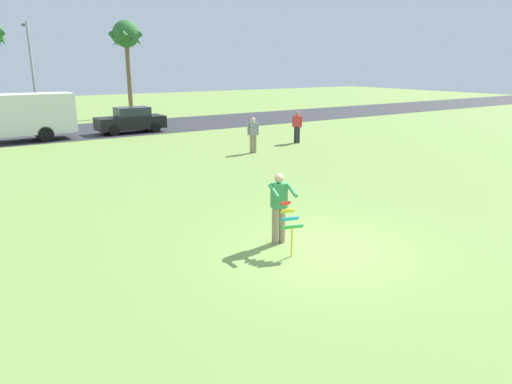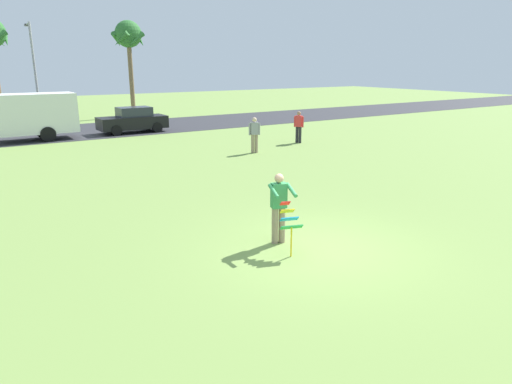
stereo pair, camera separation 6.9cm
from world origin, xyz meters
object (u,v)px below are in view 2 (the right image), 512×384
(person_walker_near, at_px, (299,126))
(streetlight_pole, at_px, (34,67))
(kite_held, at_px, (289,221))
(parked_car_black, at_px, (133,120))
(parked_truck_white_box, at_px, (20,116))
(palm_tree_centre_far, at_px, (128,38))
(person_walker_far, at_px, (254,134))
(person_kite_flyer, at_px, (279,206))

(person_walker_near, bearing_deg, streetlight_pole, 122.66)
(kite_held, bearing_deg, person_walker_near, 51.23)
(parked_car_black, height_order, streetlight_pole, streetlight_pole)
(parked_truck_white_box, bearing_deg, parked_car_black, 0.01)
(parked_truck_white_box, xyz_separation_m, palm_tree_centre_far, (9.44, 9.05, 4.80))
(parked_truck_white_box, xyz_separation_m, parked_car_black, (6.38, 0.00, -0.64))
(palm_tree_centre_far, distance_m, person_walker_far, 19.79)
(person_kite_flyer, relative_size, person_walker_far, 1.00)
(kite_held, distance_m, person_walker_far, 12.55)
(person_kite_flyer, relative_size, parked_car_black, 0.41)
(parked_truck_white_box, bearing_deg, person_walker_far, -47.77)
(streetlight_pole, relative_size, person_walker_near, 4.05)
(parked_truck_white_box, xyz_separation_m, person_walker_far, (9.09, -10.01, -0.48))
(kite_held, bearing_deg, streetlight_pole, 91.74)
(kite_held, distance_m, parked_car_black, 21.25)
(kite_held, relative_size, parked_car_black, 0.28)
(parked_car_black, xyz_separation_m, palm_tree_centre_far, (3.06, 9.05, 5.44))
(parked_car_black, bearing_deg, palm_tree_centre_far, 71.34)
(kite_held, bearing_deg, person_walker_far, 60.88)
(streetlight_pole, relative_size, person_walker_far, 4.05)
(palm_tree_centre_far, bearing_deg, parked_car_black, -108.66)
(parked_truck_white_box, relative_size, person_walker_far, 3.89)
(parked_car_black, bearing_deg, parked_truck_white_box, -179.99)
(streetlight_pole, bearing_deg, person_walker_far, -68.48)
(kite_held, relative_size, person_walker_near, 0.68)
(streetlight_pole, bearing_deg, palm_tree_centre_far, 10.72)
(person_kite_flyer, bearing_deg, kite_held, -105.99)
(person_kite_flyer, height_order, streetlight_pole, streetlight_pole)
(streetlight_pole, height_order, person_walker_near, streetlight_pole)
(person_kite_flyer, bearing_deg, parked_car_black, 81.03)
(parked_truck_white_box, bearing_deg, person_walker_near, -34.87)
(parked_truck_white_box, xyz_separation_m, streetlight_pole, (2.11, 7.67, 2.59))
(person_kite_flyer, distance_m, parked_truck_white_box, 20.55)
(streetlight_pole, xyz_separation_m, person_walker_near, (10.60, -16.53, -3.06))
(parked_car_black, distance_m, palm_tree_centre_far, 11.00)
(person_kite_flyer, xyz_separation_m, palm_tree_centre_far, (6.26, 29.36, 5.26))
(kite_held, xyz_separation_m, parked_truck_white_box, (-2.98, 20.97, 0.61))
(palm_tree_centre_far, xyz_separation_m, person_walker_far, (-0.35, -19.07, -5.28))
(person_kite_flyer, xyz_separation_m, parked_truck_white_box, (-3.17, 20.30, 0.46))
(person_kite_flyer, xyz_separation_m, person_walker_far, (5.91, 10.29, -0.02))
(palm_tree_centre_far, bearing_deg, person_walker_near, -79.65)
(person_kite_flyer, distance_m, kite_held, 0.71)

